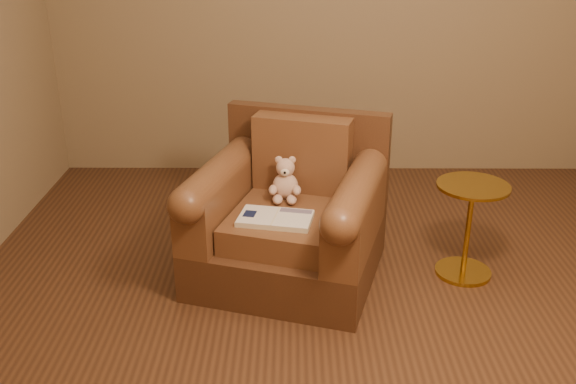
{
  "coord_description": "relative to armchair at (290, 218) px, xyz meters",
  "views": [
    {
      "loc": [
        -0.29,
        -2.59,
        1.77
      ],
      "look_at": [
        -0.31,
        0.37,
        0.5
      ],
      "focal_mm": 40.0,
      "sensor_mm": 36.0,
      "label": 1
    }
  ],
  "objects": [
    {
      "name": "floor",
      "position": [
        0.3,
        -0.46,
        -0.32
      ],
      "size": [
        4.0,
        4.0,
        0.0
      ],
      "primitive_type": "plane",
      "color": "#4C2D1A",
      "rests_on": "ground"
    },
    {
      "name": "side_table",
      "position": [
        0.93,
        -0.03,
        -0.04
      ],
      "size": [
        0.37,
        0.37,
        0.52
      ],
      "color": "gold",
      "rests_on": "floor"
    },
    {
      "name": "armchair",
      "position": [
        0.0,
        0.0,
        0.0
      ],
      "size": [
        1.11,
        1.08,
        0.82
      ],
      "rotation": [
        0.0,
        0.0,
        -0.28
      ],
      "color": "#4C2C19",
      "rests_on": "floor"
    },
    {
      "name": "teddy_bear",
      "position": [
        -0.03,
        0.09,
        0.16
      ],
      "size": [
        0.17,
        0.19,
        0.24
      ],
      "rotation": [
        0.0,
        0.0,
        -0.04
      ],
      "color": "#D4AB94",
      "rests_on": "armchair"
    },
    {
      "name": "guidebook",
      "position": [
        -0.07,
        -0.19,
        0.09
      ],
      "size": [
        0.39,
        0.28,
        0.03
      ],
      "rotation": [
        0.0,
        0.0,
        -0.19
      ],
      "color": "beige",
      "rests_on": "armchair"
    }
  ]
}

